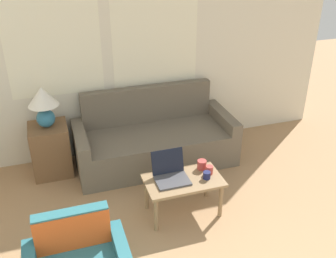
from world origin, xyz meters
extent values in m
cube|color=silver|center=(0.00, 4.12, 1.30)|extent=(5.93, 0.05, 2.60)
cube|color=white|center=(-0.69, 4.10, 1.55)|extent=(1.10, 0.01, 1.30)
cube|color=white|center=(0.54, 4.10, 1.55)|extent=(1.10, 0.01, 1.30)
cube|color=#665B4C|center=(0.38, 3.61, 0.22)|extent=(1.71, 0.85, 0.43)
cube|color=#665B4C|center=(0.38, 3.98, 0.46)|extent=(1.71, 0.12, 0.91)
cube|color=#665B4C|center=(-0.54, 3.61, 0.29)|extent=(0.14, 0.85, 0.58)
cube|color=#665B4C|center=(1.31, 3.61, 0.29)|extent=(0.14, 0.85, 0.58)
cube|color=#2D6B75|center=(-0.79, 1.94, 0.40)|extent=(0.59, 0.10, 0.80)
cube|color=#D1511E|center=(-0.79, 1.88, 0.49)|extent=(0.59, 0.01, 0.57)
cube|color=brown|center=(-0.90, 3.79, 0.32)|extent=(0.45, 0.45, 0.64)
ellipsoid|color=teal|center=(-0.90, 3.79, 0.75)|extent=(0.21, 0.21, 0.22)
cylinder|color=tan|center=(-0.90, 3.79, 0.88)|extent=(0.02, 0.02, 0.06)
cone|color=white|center=(-0.90, 3.79, 1.03)|extent=(0.35, 0.35, 0.22)
cube|color=#8E704C|center=(0.38, 2.56, 0.41)|extent=(0.80, 0.47, 0.03)
cylinder|color=#8E704C|center=(0.02, 2.38, 0.20)|extent=(0.04, 0.04, 0.40)
cylinder|color=#8E704C|center=(0.73, 2.38, 0.20)|extent=(0.04, 0.04, 0.40)
cylinder|color=#8E704C|center=(0.02, 2.75, 0.20)|extent=(0.04, 0.04, 0.40)
cylinder|color=#8E704C|center=(0.73, 2.75, 0.20)|extent=(0.04, 0.04, 0.40)
cube|color=#47474C|center=(0.26, 2.56, 0.44)|extent=(0.34, 0.26, 0.02)
cube|color=black|center=(0.26, 2.73, 0.57)|extent=(0.34, 0.08, 0.25)
cylinder|color=#191E4C|center=(0.61, 2.51, 0.46)|extent=(0.08, 0.08, 0.08)
cylinder|color=#B23D38|center=(0.67, 2.58, 0.47)|extent=(0.08, 0.08, 0.09)
cylinder|color=#B23D38|center=(0.63, 2.69, 0.48)|extent=(0.10, 0.10, 0.10)
camera|label=1|loc=(-0.81, -0.57, 2.78)|focal=42.00mm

